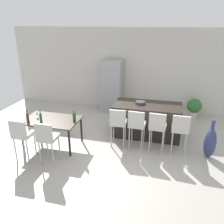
{
  "coord_description": "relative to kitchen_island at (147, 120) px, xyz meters",
  "views": [
    {
      "loc": [
        0.92,
        -5.4,
        3.1
      ],
      "look_at": [
        -0.49,
        0.11,
        0.85
      ],
      "focal_mm": 37.33,
      "sensor_mm": 36.0,
      "label": 1
    }
  ],
  "objects": [
    {
      "name": "bar_chair_right",
      "position": [
        0.34,
        -0.84,
        0.24
      ],
      "size": [
        0.43,
        0.43,
        1.05
      ],
      "color": "beige",
      "rests_on": "ground_plane"
    },
    {
      "name": "bar_chair_left",
      "position": [
        -0.64,
        -0.84,
        0.24
      ],
      "size": [
        0.43,
        0.43,
        1.05
      ],
      "color": "beige",
      "rests_on": "ground_plane"
    },
    {
      "name": "bar_chair_far",
      "position": [
        0.88,
        -0.84,
        0.24
      ],
      "size": [
        0.4,
        0.4,
        1.05
      ],
      "color": "beige",
      "rests_on": "ground_plane"
    },
    {
      "name": "bar_chair_middle",
      "position": [
        -0.17,
        -0.84,
        0.24
      ],
      "size": [
        0.42,
        0.42,
        1.05
      ],
      "color": "beige",
      "rests_on": "ground_plane"
    },
    {
      "name": "fruit_bowl",
      "position": [
        -0.21,
        0.01,
        0.5
      ],
      "size": [
        0.28,
        0.28,
        0.07
      ],
      "primitive_type": "cylinder",
      "color": "#333338",
      "rests_on": "kitchen_island"
    },
    {
      "name": "wine_bottle_corner",
      "position": [
        -2.77,
        -1.56,
        0.41
      ],
      "size": [
        0.07,
        0.07,
        0.34
      ],
      "color": "#471E19",
      "rests_on": "dining_table"
    },
    {
      "name": "wine_bottle_far",
      "position": [
        -1.68,
        -1.22,
        0.4
      ],
      "size": [
        0.08,
        0.08,
        0.3
      ],
      "color": "#194723",
      "rests_on": "dining_table"
    },
    {
      "name": "kitchen_island",
      "position": [
        0.0,
        0.0,
        0.0
      ],
      "size": [
        1.86,
        0.93,
        0.92
      ],
      "primitive_type": "cube",
      "color": "black",
      "rests_on": "ground_plane"
    },
    {
      "name": "floor_vase",
      "position": [
        1.59,
        -0.84,
        -0.07
      ],
      "size": [
        0.28,
        0.28,
        0.98
      ],
      "color": "navy",
      "rests_on": "ground_plane"
    },
    {
      "name": "ground_plane",
      "position": [
        -0.38,
        -0.73,
        -0.46
      ],
      "size": [
        10.0,
        10.0,
        0.0
      ],
      "primitive_type": "plane",
      "color": "#ADA89E"
    },
    {
      "name": "potted_plant",
      "position": [
        1.41,
        1.64,
        -0.06
      ],
      "size": [
        0.48,
        0.48,
        0.68
      ],
      "color": "beige",
      "rests_on": "ground_plane"
    },
    {
      "name": "back_wall",
      "position": [
        -0.38,
        2.09,
        0.99
      ],
      "size": [
        10.0,
        0.12,
        2.9
      ],
      "primitive_type": "cube",
      "color": "beige",
      "rests_on": "ground_plane"
    },
    {
      "name": "wine_glass_left",
      "position": [
        -2.72,
        -1.2,
        0.4
      ],
      "size": [
        0.07,
        0.07,
        0.17
      ],
      "color": "silver",
      "rests_on": "dining_table"
    },
    {
      "name": "dining_table",
      "position": [
        -2.31,
        -1.23,
        0.22
      ],
      "size": [
        1.41,
        0.9,
        0.74
      ],
      "color": "#4C4238",
      "rests_on": "ground_plane"
    },
    {
      "name": "dining_chair_near",
      "position": [
        -2.63,
        -2.04,
        0.24
      ],
      "size": [
        0.4,
        0.4,
        1.05
      ],
      "color": "beige",
      "rests_on": "ground_plane"
    },
    {
      "name": "refrigerator",
      "position": [
        -1.45,
        1.65,
        0.46
      ],
      "size": [
        0.72,
        0.68,
        1.84
      ],
      "primitive_type": "cube",
      "color": "#939699",
      "rests_on": "ground_plane"
    },
    {
      "name": "dining_chair_far",
      "position": [
        -2.0,
        -2.04,
        0.24
      ],
      "size": [
        0.4,
        0.4,
        1.05
      ],
      "color": "beige",
      "rests_on": "ground_plane"
    },
    {
      "name": "wine_bottle_near",
      "position": [
        -2.43,
        -1.51,
        0.42
      ],
      "size": [
        0.06,
        0.06,
        0.35
      ],
      "color": "#194723",
      "rests_on": "dining_table"
    }
  ]
}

